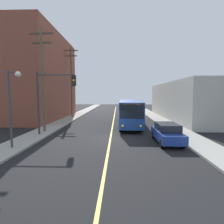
% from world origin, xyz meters
% --- Properties ---
extents(ground_plane, '(120.00, 120.00, 0.00)m').
position_xyz_m(ground_plane, '(0.00, 0.00, 0.00)').
color(ground_plane, black).
extents(sidewalk_left, '(2.50, 90.00, 0.15)m').
position_xyz_m(sidewalk_left, '(-7.25, 10.00, 0.07)').
color(sidewalk_left, gray).
rests_on(sidewalk_left, ground).
extents(sidewalk_right, '(2.50, 90.00, 0.15)m').
position_xyz_m(sidewalk_right, '(7.25, 10.00, 0.07)').
color(sidewalk_right, gray).
rests_on(sidewalk_right, ground).
extents(lane_stripe_center, '(0.16, 60.00, 0.01)m').
position_xyz_m(lane_stripe_center, '(0.00, 15.00, 0.01)').
color(lane_stripe_center, '#D8CC4C').
rests_on(lane_stripe_center, ground).
extents(building_left_brick, '(10.00, 17.67, 13.64)m').
position_xyz_m(building_left_brick, '(-13.49, 13.93, 6.82)').
color(building_left_brick, brown).
rests_on(building_left_brick, ground).
extents(building_right_warehouse, '(12.00, 22.65, 5.94)m').
position_xyz_m(building_right_warehouse, '(14.50, 14.34, 2.97)').
color(building_right_warehouse, '#B2B2A8').
rests_on(building_right_warehouse, ground).
extents(city_bus, '(2.86, 12.21, 3.20)m').
position_xyz_m(city_bus, '(2.20, 7.44, 1.82)').
color(city_bus, navy).
rests_on(city_bus, ground).
extents(parked_car_blue, '(1.87, 4.42, 1.62)m').
position_xyz_m(parked_car_blue, '(4.74, -1.36, 0.84)').
color(parked_car_blue, navy).
rests_on(parked_car_blue, ground).
extents(utility_pole_near, '(2.40, 0.28, 10.57)m').
position_xyz_m(utility_pole_near, '(-7.07, 2.44, 5.95)').
color(utility_pole_near, brown).
rests_on(utility_pole_near, sidewalk_left).
extents(utility_pole_mid, '(2.40, 0.28, 11.97)m').
position_xyz_m(utility_pole_mid, '(-7.41, 15.45, 6.67)').
color(utility_pole_mid, brown).
rests_on(utility_pole_mid, sidewalk_left).
extents(traffic_signal_left_corner, '(3.75, 0.48, 6.00)m').
position_xyz_m(traffic_signal_left_corner, '(-5.41, 0.87, 4.30)').
color(traffic_signal_left_corner, '#2D2D33').
rests_on(traffic_signal_left_corner, sidewalk_left).
extents(street_lamp_left, '(0.98, 0.40, 5.50)m').
position_xyz_m(street_lamp_left, '(-6.83, -3.53, 3.74)').
color(street_lamp_left, '#38383D').
rests_on(street_lamp_left, sidewalk_left).
extents(fire_hydrant, '(0.44, 0.26, 0.84)m').
position_xyz_m(fire_hydrant, '(6.85, 4.25, 0.58)').
color(fire_hydrant, red).
rests_on(fire_hydrant, sidewalk_right).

